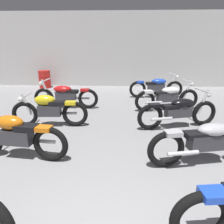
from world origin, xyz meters
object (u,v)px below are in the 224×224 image
motorcycle_left_row_1 (16,135)px  motorcycle_right_row_1 (208,140)px  motorcycle_right_row_4 (156,86)px  motorcycle_left_row_2 (49,110)px  motorcycle_right_row_2 (179,111)px  motorcycle_right_row_3 (168,97)px  oil_drum (45,79)px  motorcycle_left_row_3 (65,95)px

motorcycle_left_row_1 → motorcycle_right_row_1: size_ratio=0.92×
motorcycle_right_row_1 → motorcycle_right_row_4: size_ratio=0.99×
motorcycle_left_row_1 → motorcycle_left_row_2: size_ratio=1.00×
motorcycle_left_row_1 → motorcycle_right_row_1: 3.46m
motorcycle_right_row_2 → motorcycle_right_row_3: size_ratio=0.99×
motorcycle_left_row_1 → oil_drum: motorcycle_left_row_1 is taller
motorcycle_left_row_2 → oil_drum: size_ratio=2.32×
motorcycle_left_row_2 → motorcycle_right_row_3: (3.37, 1.56, -0.01)m
motorcycle_left_row_2 → oil_drum: bearing=110.8°
motorcycle_right_row_2 → motorcycle_left_row_3: bearing=154.4°
motorcycle_left_row_2 → motorcycle_right_row_1: bearing=-26.1°
motorcycle_left_row_1 → motorcycle_right_row_4: (3.37, 4.88, -0.01)m
motorcycle_left_row_1 → motorcycle_left_row_2: (0.08, 1.60, 0.00)m
motorcycle_right_row_1 → motorcycle_right_row_3: size_ratio=1.00×
motorcycle_left_row_3 → motorcycle_right_row_1: size_ratio=1.01×
motorcycle_left_row_2 → motorcycle_right_row_3: size_ratio=0.92×
motorcycle_left_row_1 → motorcycle_right_row_3: motorcycle_right_row_3 is taller
motorcycle_left_row_1 → motorcycle_right_row_4: 5.93m
motorcycle_left_row_1 → motorcycle_right_row_4: bearing=55.4°
motorcycle_right_row_4 → motorcycle_right_row_2: bearing=-89.4°
motorcycle_right_row_3 → motorcycle_right_row_4: size_ratio=0.99×
motorcycle_left_row_1 → motorcycle_right_row_3: size_ratio=0.92×
motorcycle_left_row_3 → motorcycle_right_row_2: same height
motorcycle_left_row_3 → oil_drum: (-1.92, 3.41, -0.03)m
motorcycle_left_row_1 → motorcycle_right_row_2: motorcycle_right_row_2 is taller
motorcycle_left_row_1 → motorcycle_left_row_3: 3.25m
motorcycle_right_row_4 → motorcycle_left_row_2: bearing=-135.1°
motorcycle_right_row_1 → motorcycle_right_row_2: 1.71m
motorcycle_right_row_2 → oil_drum: size_ratio=2.51×
motorcycle_right_row_2 → oil_drum: (-5.25, 5.01, -0.03)m
motorcycle_left_row_1 → motorcycle_left_row_3: size_ratio=0.91×
motorcycle_right_row_3 → oil_drum: size_ratio=2.52×
motorcycle_left_row_1 → oil_drum: size_ratio=2.32×
motorcycle_left_row_1 → motorcycle_left_row_2: 1.60m
motorcycle_left_row_1 → motorcycle_right_row_1: motorcycle_right_row_1 is taller
motorcycle_right_row_4 → oil_drum: bearing=161.1°
motorcycle_right_row_3 → oil_drum: 6.35m
motorcycle_right_row_2 → motorcycle_right_row_4: (-0.03, 3.22, 0.00)m
motorcycle_left_row_3 → motorcycle_right_row_1: bearing=-44.3°
motorcycle_left_row_2 → motorcycle_left_row_1: bearing=-92.8°
motorcycle_left_row_3 → motorcycle_right_row_2: 3.69m
motorcycle_left_row_1 → oil_drum: (-1.85, 6.66, -0.03)m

